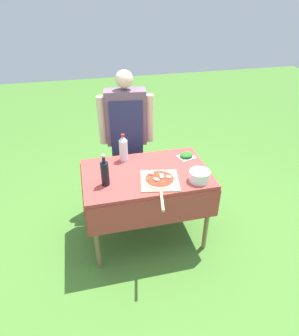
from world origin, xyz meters
name	(u,v)px	position (x,y,z in m)	size (l,w,h in m)	color
ground_plane	(146,234)	(0.00, 0.00, 0.00)	(12.00, 12.00, 0.00)	#477A2D
prep_table	(146,181)	(0.00, 0.00, 0.66)	(1.14, 0.73, 0.76)	#A83D38
person_cook	(126,130)	(-0.06, 0.63, 0.89)	(0.56, 0.23, 1.51)	#4C4C51
pizza_on_peel	(160,181)	(0.08, -0.18, 0.77)	(0.38, 0.58, 0.06)	#D1B27F
oil_bottle	(105,173)	(-0.37, -0.11, 0.87)	(0.07, 0.07, 0.28)	black
water_bottle	(123,148)	(-0.16, 0.26, 0.89)	(0.08, 0.08, 0.27)	silver
herb_container	(187,155)	(0.44, 0.17, 0.78)	(0.18, 0.16, 0.05)	silver
mixing_tub	(199,176)	(0.41, -0.23, 0.80)	(0.18, 0.18, 0.09)	silver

